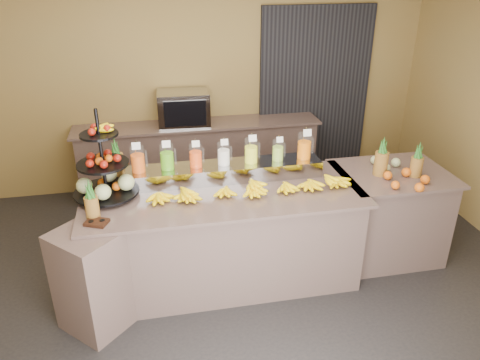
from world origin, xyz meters
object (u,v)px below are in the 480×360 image
object	(u,v)px
pitcher_tray	(224,172)
banana_heap	(253,186)
right_fruit_pile	(401,173)
oven_warmer	(183,108)
condiment_caddy	(97,222)
fruit_stand	(109,175)

from	to	relation	value
pitcher_tray	banana_heap	xyz separation A→B (m)	(0.21, -0.32, -0.01)
right_fruit_pile	oven_warmer	world-z (taller)	oven_warmer
condiment_caddy	fruit_stand	bearing A→B (deg)	79.19
banana_heap	right_fruit_pile	distance (m)	1.42
pitcher_tray	right_fruit_pile	bearing A→B (deg)	-12.06
banana_heap	fruit_stand	distance (m)	1.26
condiment_caddy	right_fruit_pile	bearing A→B (deg)	5.56
banana_heap	oven_warmer	xyz separation A→B (m)	(-0.43, 1.99, 0.15)
pitcher_tray	oven_warmer	bearing A→B (deg)	97.62
condiment_caddy	oven_warmer	distance (m)	2.46
banana_heap	fruit_stand	size ratio (longest dim) A/B	2.34
pitcher_tray	fruit_stand	size ratio (longest dim) A/B	2.32
banana_heap	condiment_caddy	distance (m)	1.36
banana_heap	condiment_caddy	world-z (taller)	banana_heap
pitcher_tray	right_fruit_pile	world-z (taller)	right_fruit_pile
banana_heap	right_fruit_pile	bearing A→B (deg)	-0.93
right_fruit_pile	oven_warmer	xyz separation A→B (m)	(-1.85, 2.02, 0.14)
pitcher_tray	fruit_stand	distance (m)	1.05
banana_heap	right_fruit_pile	xyz separation A→B (m)	(1.42, -0.02, 0.01)
condiment_caddy	oven_warmer	bearing A→B (deg)	68.53
right_fruit_pile	pitcher_tray	bearing A→B (deg)	167.94
pitcher_tray	fruit_stand	xyz separation A→B (m)	(-1.03, -0.14, 0.13)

